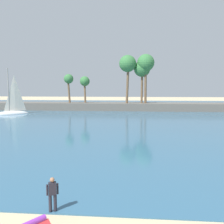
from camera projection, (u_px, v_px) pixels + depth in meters
The scene contains 4 objects.
sea at pixel (119, 112), 54.86m from camera, with size 220.00×88.54×0.06m, color #33607F.
palm_headland at pixel (134, 97), 58.35m from camera, with size 81.62×6.32×13.14m.
person_at_waterline at pixel (53, 194), 11.14m from camera, with size 0.51×0.32×1.67m.
sailboat_toward_headland at pixel (12, 110), 50.27m from camera, with size 6.75×5.85×10.03m.
Camera 1 is at (2.97, -3.52, 5.77)m, focal length 39.34 mm.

